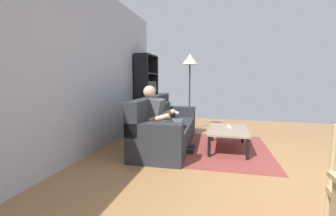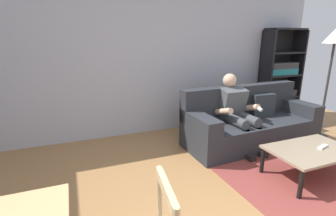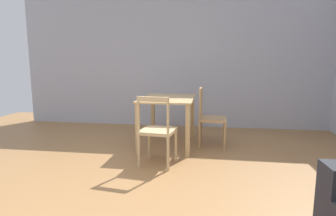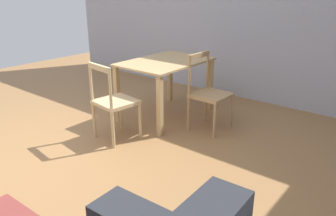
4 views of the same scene
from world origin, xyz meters
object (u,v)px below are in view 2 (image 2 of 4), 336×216
Objects in this scene: coffee_table at (312,152)px; floor_lamp at (334,46)px; tv_remote at (323,147)px; couch at (249,123)px; person_lounging at (237,111)px; bookshelf at (279,82)px.

floor_lamp is (1.27, 0.87, 1.19)m from coffee_table.
tv_remote is 1.83m from floor_lamp.
floor_lamp reaches higher than couch.
floor_lamp is (1.27, -0.27, 1.19)m from couch.
person_lounging is at bearing 171.39° from floor_lamp.
person_lounging is at bearing -152.16° from bookshelf.
coffee_table is at bearing -124.97° from bookshelf.
tv_remote is at bearing -68.62° from person_lounging.
bookshelf is (1.24, 2.01, 0.38)m from tv_remote.
coffee_table is 0.16m from tv_remote.
floor_lamp is at bearing -96.02° from bookshelf.
bookshelf reaches higher than couch.
tv_remote is at bearing -141.67° from floor_lamp.
couch is 1.76m from floor_lamp.
couch is 0.38m from person_lounging.
tv_remote is 0.09× the size of bookshelf.
floor_lamp is at bearing -8.61° from person_lounging.
floor_lamp is (-0.12, -1.12, 0.76)m from bookshelf.
couch is 1.68m from bookshelf.
bookshelf is at bearing 31.59° from couch.
couch is 1.17m from tv_remote.
bookshelf reaches higher than person_lounging.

